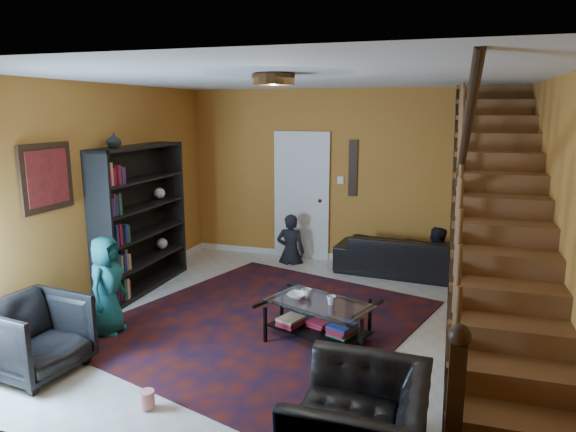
% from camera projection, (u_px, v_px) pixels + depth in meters
% --- Properties ---
extents(floor, '(5.50, 5.50, 0.00)m').
position_uv_depth(floor, '(297.00, 324.00, 6.02)').
color(floor, beige).
rests_on(floor, ground).
extents(room, '(5.50, 5.50, 5.50)m').
position_uv_depth(room, '(236.00, 275.00, 7.64)').
color(room, '#B16627').
rests_on(room, ground).
extents(staircase, '(0.95, 5.02, 3.18)m').
position_uv_depth(staircase, '(501.00, 219.00, 5.12)').
color(staircase, brown).
rests_on(staircase, floor).
extents(bookshelf, '(0.35, 1.80, 2.00)m').
position_uv_depth(bookshelf, '(142.00, 221.00, 7.07)').
color(bookshelf, black).
rests_on(bookshelf, floor).
extents(door, '(0.82, 0.05, 2.05)m').
position_uv_depth(door, '(302.00, 198.00, 8.56)').
color(door, silver).
rests_on(door, floor).
extents(framed_picture, '(0.04, 0.74, 0.74)m').
position_uv_depth(framed_picture, '(47.00, 177.00, 5.56)').
color(framed_picture, maroon).
rests_on(framed_picture, room).
extents(wall_hanging, '(0.14, 0.03, 0.90)m').
position_uv_depth(wall_hanging, '(353.00, 168.00, 8.22)').
color(wall_hanging, black).
rests_on(wall_hanging, room).
extents(ceiling_fixture, '(0.40, 0.40, 0.10)m').
position_uv_depth(ceiling_fixture, '(273.00, 80.00, 4.71)').
color(ceiling_fixture, '#3F2814').
rests_on(ceiling_fixture, room).
extents(rug, '(4.09, 4.38, 0.02)m').
position_uv_depth(rug, '(263.00, 321.00, 6.08)').
color(rug, '#48140C').
rests_on(rug, floor).
extents(sofa, '(2.12, 0.99, 0.60)m').
position_uv_depth(sofa, '(405.00, 255.00, 7.81)').
color(sofa, black).
rests_on(sofa, floor).
extents(armchair_left, '(0.91, 0.89, 0.74)m').
position_uv_depth(armchair_left, '(36.00, 336.00, 4.84)').
color(armchair_left, black).
rests_on(armchair_left, floor).
extents(armchair_right, '(0.93, 1.06, 0.68)m').
position_uv_depth(armchair_right, '(359.00, 425.00, 3.53)').
color(armchair_right, black).
rests_on(armchair_right, floor).
extents(person_adult_a, '(0.49, 0.35, 1.27)m').
position_uv_depth(person_adult_a, '(291.00, 252.00, 8.40)').
color(person_adult_a, black).
rests_on(person_adult_a, sofa).
extents(person_adult_b, '(0.62, 0.51, 1.21)m').
position_uv_depth(person_adult_b, '(435.00, 266.00, 7.76)').
color(person_adult_b, black).
rests_on(person_adult_b, sofa).
extents(person_child, '(0.41, 0.58, 1.12)m').
position_uv_depth(person_child, '(107.00, 285.00, 5.67)').
color(person_child, '#195D5F').
rests_on(person_child, armchair_left).
extents(coffee_table, '(1.25, 1.00, 0.42)m').
position_uv_depth(coffee_table, '(319.00, 318.00, 5.60)').
color(coffee_table, black).
rests_on(coffee_table, floor).
extents(cup_a, '(0.17, 0.17, 0.10)m').
position_uv_depth(cup_a, '(306.00, 293.00, 5.69)').
color(cup_a, '#999999').
rests_on(cup_a, coffee_table).
extents(cup_b, '(0.11, 0.11, 0.10)m').
position_uv_depth(cup_b, '(331.00, 300.00, 5.49)').
color(cup_b, '#999999').
rests_on(cup_b, coffee_table).
extents(bowl, '(0.23, 0.23, 0.05)m').
position_uv_depth(bowl, '(297.00, 295.00, 5.70)').
color(bowl, '#999999').
rests_on(bowl, coffee_table).
extents(vase, '(0.18, 0.18, 0.19)m').
position_uv_depth(vase, '(114.00, 140.00, 6.38)').
color(vase, '#999999').
rests_on(vase, bookshelf).
extents(popcorn_bucket, '(0.14, 0.14, 0.14)m').
position_uv_depth(popcorn_bucket, '(147.00, 399.00, 4.30)').
color(popcorn_bucket, red).
rests_on(popcorn_bucket, rug).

